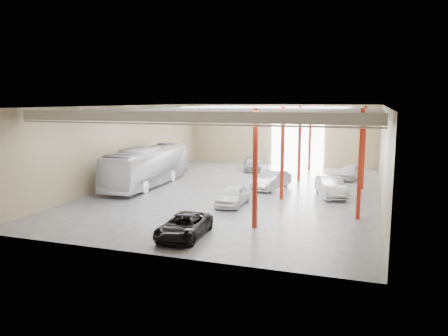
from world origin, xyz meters
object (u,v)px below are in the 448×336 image
Objects in this scene: car_row_b at (271,180)px; car_right_far at (350,172)px; car_row_c at (252,164)px; black_sedan at (184,226)px; coach_bus at (148,166)px; car_right_near at (331,187)px; car_row_a at (233,195)px.

car_row_b reaches higher than car_right_far.
car_row_c is at bearing 128.51° from car_row_b.
car_row_c reaches higher than black_sedan.
car_right_near is (15.73, 0.56, -0.92)m from coach_bus.
black_sedan is (9.09, -12.64, -1.06)m from coach_bus.
car_row_a is (9.38, -4.65, -0.98)m from coach_bus.
black_sedan is at bearing -134.53° from car_right_near.
car_right_near is 8.42m from car_right_far.
black_sedan is 0.97× the size of car_right_near.
car_right_far is at bearing 64.85° from car_right_near.
car_row_b is at bearing 7.25° from coach_bus.
black_sedan is 8.00m from car_row_a.
car_row_a is 0.91× the size of car_row_b.
car_row_c is at bearing -176.97° from car_right_far.
coach_bus reaches higher than car_row_c.
coach_bus is at bearing 164.19° from car_right_near.
coach_bus is 2.62× the size of car_row_b.
coach_bus is 2.63× the size of car_row_c.
car_right_far is at bearing -28.66° from car_row_c.
car_right_far is at bearing 63.54° from car_row_b.
car_row_a is 6.64m from car_row_b.
car_row_b is at bearing 78.78° from car_row_a.
car_right_near is (6.35, 5.20, 0.07)m from car_row_a.
car_row_b reaches higher than car_row_c.
car_row_b is at bearing 147.60° from car_right_near.
coach_bus is at bearing 122.93° from black_sedan.
car_row_c is at bearing 112.97° from car_right_near.
coach_bus is at bearing -155.88° from car_row_b.
car_row_a is 8.21m from car_right_near.
car_row_c is 14.12m from car_right_near.
black_sedan is at bearing -91.62° from car_row_a.
coach_bus is at bearing 154.10° from car_row_a.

